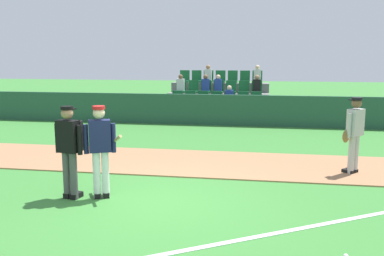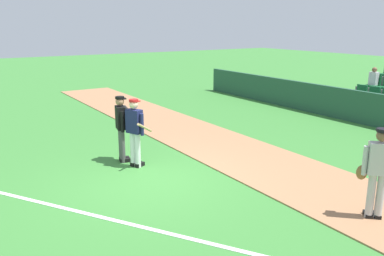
{
  "view_description": "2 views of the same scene",
  "coord_description": "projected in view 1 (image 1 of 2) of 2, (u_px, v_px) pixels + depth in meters",
  "views": [
    {
      "loc": [
        1.88,
        -7.14,
        2.64
      ],
      "look_at": [
        0.39,
        1.72,
        1.12
      ],
      "focal_mm": 39.09,
      "sensor_mm": 36.0,
      "label": 1
    },
    {
      "loc": [
        7.89,
        -3.96,
        3.55
      ],
      "look_at": [
        -0.03,
        1.13,
        1.11
      ],
      "focal_mm": 37.42,
      "sensor_mm": 36.0,
      "label": 2
    }
  ],
  "objects": [
    {
      "name": "dugout_fence",
      "position": [
        213.0,
        110.0,
        16.38
      ],
      "size": [
        20.0,
        0.16,
        1.2
      ],
      "primitive_type": "cube",
      "color": "#234C38",
      "rests_on": "ground"
    },
    {
      "name": "ground_plane",
      "position": [
        156.0,
        202.0,
        7.69
      ],
      "size": [
        80.0,
        80.0,
        0.0
      ],
      "primitive_type": "plane",
      "color": "#387A33"
    },
    {
      "name": "batter_navy_jersey",
      "position": [
        100.0,
        148.0,
        7.79
      ],
      "size": [
        0.75,
        0.69,
        1.76
      ],
      "color": "white",
      "rests_on": "ground"
    },
    {
      "name": "baseball",
      "position": [
        346.0,
        256.0,
        5.53
      ],
      "size": [
        0.07,
        0.07,
        0.07
      ],
      "primitive_type": "sphere",
      "color": "white",
      "rests_on": "ground"
    },
    {
      "name": "runner_grey_jersey",
      "position": [
        354.0,
        133.0,
        9.4
      ],
      "size": [
        0.55,
        0.51,
        1.76
      ],
      "color": "#B2B2B2",
      "rests_on": "ground"
    },
    {
      "name": "infield_dirt_path",
      "position": [
        185.0,
        162.0,
        10.59
      ],
      "size": [
        28.0,
        2.66,
        0.03
      ],
      "primitive_type": "cube",
      "color": "#9E704C",
      "rests_on": "ground"
    },
    {
      "name": "stadium_bleachers",
      "position": [
        218.0,
        104.0,
        18.2
      ],
      "size": [
        4.45,
        2.95,
        2.3
      ],
      "color": "slate",
      "rests_on": "ground"
    },
    {
      "name": "umpire_home_plate",
      "position": [
        70.0,
        147.0,
        7.76
      ],
      "size": [
        0.58,
        0.37,
        1.76
      ],
      "color": "#4C4C4C",
      "rests_on": "ground"
    },
    {
      "name": "foul_line_chalk",
      "position": [
        329.0,
        223.0,
        6.71
      ],
      "size": [
        10.2,
        6.49,
        0.01
      ],
      "primitive_type": "cube",
      "rotation": [
        0.0,
        0.0,
        0.56
      ],
      "color": "white",
      "rests_on": "ground"
    }
  ]
}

